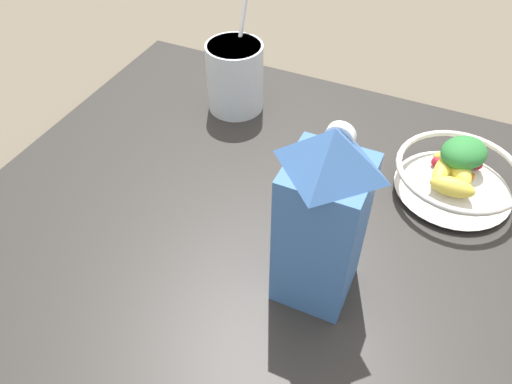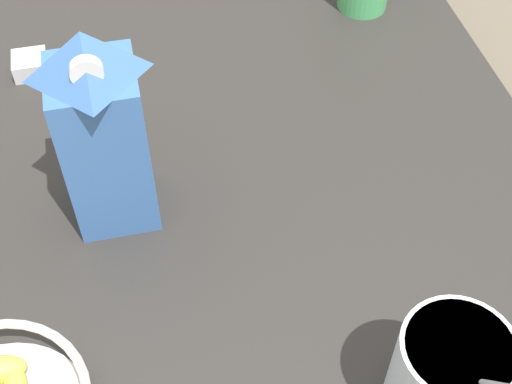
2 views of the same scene
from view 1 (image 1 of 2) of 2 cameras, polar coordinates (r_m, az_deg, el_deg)
ground_plane at (r=0.75m, az=1.61°, el=-11.79°), size 6.00×6.00×0.00m
countertop at (r=0.73m, az=1.64°, el=-10.73°), size 1.03×1.03×0.05m
fruit_bowl at (r=0.86m, az=21.94°, el=1.85°), size 0.20×0.20×0.09m
milk_carton at (r=0.60m, az=7.65°, el=-3.00°), size 0.10×0.10×0.27m
yogurt_tub at (r=0.97m, az=-2.41°, el=13.38°), size 0.11×0.17×0.26m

